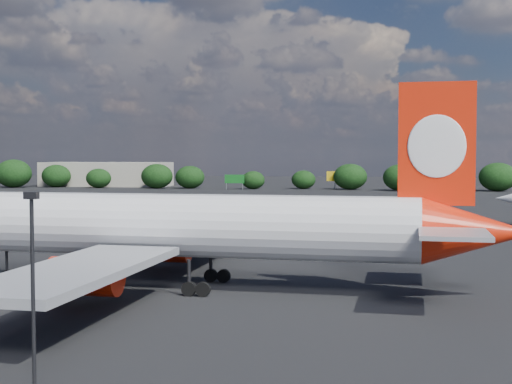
# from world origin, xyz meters

# --- Properties ---
(ground) EXTENTS (500.00, 500.00, 0.00)m
(ground) POSITION_xyz_m (0.00, 60.00, 0.00)
(ground) COLOR black
(ground) RESTS_ON ground
(qantas_airliner) EXTENTS (48.41, 46.00, 15.81)m
(qantas_airliner) POSITION_xyz_m (10.22, 18.30, 4.81)
(qantas_airliner) COLOR white
(qantas_airliner) RESTS_ON ground
(apron_lamp_post) EXTENTS (0.55, 0.30, 9.08)m
(apron_lamp_post) POSITION_xyz_m (10.67, -9.72, 5.17)
(apron_lamp_post) COLOR black
(apron_lamp_post) RESTS_ON ground
(terminal_building) EXTENTS (42.00, 16.00, 8.00)m
(terminal_building) POSITION_xyz_m (-65.00, 192.00, 4.00)
(terminal_building) COLOR #9E9888
(terminal_building) RESTS_ON ground
(highway_sign) EXTENTS (6.00, 0.30, 4.50)m
(highway_sign) POSITION_xyz_m (-18.00, 176.00, 3.13)
(highway_sign) COLOR #13621D
(highway_sign) RESTS_ON ground
(billboard_yellow) EXTENTS (5.00, 0.30, 5.50)m
(billboard_yellow) POSITION_xyz_m (12.00, 182.00, 3.87)
(billboard_yellow) COLOR yellow
(billboard_yellow) RESTS_ON ground
(horizon_treeline) EXTENTS (203.49, 16.53, 9.05)m
(horizon_treeline) POSITION_xyz_m (10.85, 179.40, 3.89)
(horizon_treeline) COLOR black
(horizon_treeline) RESTS_ON ground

